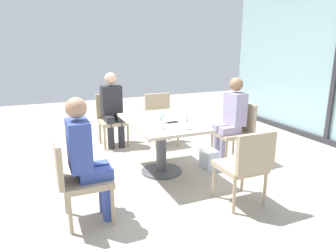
{
  "coord_description": "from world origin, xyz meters",
  "views": [
    {
      "loc": [
        3.72,
        -1.51,
        1.74
      ],
      "look_at": [
        0.0,
        0.1,
        0.65
      ],
      "focal_mm": 33.21,
      "sensor_mm": 36.0,
      "label": 1
    }
  ],
  "objects": [
    {
      "name": "person_near_window",
      "position": [
        -0.0,
        1.12,
        0.7
      ],
      "size": [
        0.34,
        0.39,
        1.26
      ],
      "color": "#9E93B7",
      "rests_on": "ground_plane"
    },
    {
      "name": "chair_front_right",
      "position": [
        0.81,
        -1.22,
        0.5
      ],
      "size": [
        0.46,
        0.5,
        0.87
      ],
      "color": "tan",
      "rests_on": "ground_plane"
    },
    {
      "name": "ground_plane",
      "position": [
        0.0,
        0.0,
        0.0
      ],
      "size": [
        12.0,
        12.0,
        0.0
      ],
      "primitive_type": "plane",
      "color": "#A89E8E"
    },
    {
      "name": "handbag_0",
      "position": [
        0.13,
        0.68,
        0.14
      ],
      "size": [
        0.31,
        0.17,
        0.28
      ],
      "primitive_type": "cube",
      "rotation": [
        0.0,
        0.0,
        -0.04
      ],
      "color": "silver",
      "rests_on": "ground_plane"
    },
    {
      "name": "wine_glass_2",
      "position": [
        0.1,
        -0.02,
        0.86
      ],
      "size": [
        0.07,
        0.07,
        0.18
      ],
      "color": "silver",
      "rests_on": "dining_table_main"
    },
    {
      "name": "window_wall_backdrop",
      "position": [
        0.0,
        3.2,
        1.21
      ],
      "size": [
        5.37,
        0.1,
        2.7
      ],
      "color": "#92B7BC",
      "rests_on": "ground_plane"
    },
    {
      "name": "chair_side_end",
      "position": [
        -1.51,
        -0.32,
        0.5
      ],
      "size": [
        0.5,
        0.46,
        0.87
      ],
      "color": "tan",
      "rests_on": "ground_plane"
    },
    {
      "name": "person_front_right",
      "position": [
        0.81,
        -1.12,
        0.7
      ],
      "size": [
        0.34,
        0.39,
        1.26
      ],
      "color": "#384C9E",
      "rests_on": "ground_plane"
    },
    {
      "name": "wine_glass_0",
      "position": [
        0.31,
        -0.13,
        0.86
      ],
      "size": [
        0.07,
        0.07,
        0.18
      ],
      "color": "silver",
      "rests_on": "dining_table_main"
    },
    {
      "name": "coffee_cup",
      "position": [
        -0.24,
        0.08,
        0.78
      ],
      "size": [
        0.08,
        0.08,
        0.09
      ],
      "primitive_type": "cylinder",
      "color": "white",
      "rests_on": "dining_table_main"
    },
    {
      "name": "chair_near_window",
      "position": [
        0.0,
        1.22,
        0.5
      ],
      "size": [
        0.46,
        0.51,
        0.87
      ],
      "color": "tan",
      "rests_on": "ground_plane"
    },
    {
      "name": "chair_far_left",
      "position": [
        -1.21,
        0.48,
        0.5
      ],
      "size": [
        0.5,
        0.46,
        0.87
      ],
      "color": "tan",
      "rests_on": "ground_plane"
    },
    {
      "name": "wine_glass_1",
      "position": [
        -0.5,
        -0.1,
        0.86
      ],
      "size": [
        0.07,
        0.07,
        0.18
      ],
      "color": "silver",
      "rests_on": "dining_table_main"
    },
    {
      "name": "cell_phone_on_table",
      "position": [
        0.13,
        0.11,
        0.73
      ],
      "size": [
        0.08,
        0.15,
        0.01
      ],
      "primitive_type": "cube",
      "rotation": [
        0.0,
        0.0,
        0.1
      ],
      "color": "black",
      "rests_on": "dining_table_main"
    },
    {
      "name": "chair_far_right",
      "position": [
        1.21,
        0.48,
        0.5
      ],
      "size": [
        0.5,
        0.46,
        0.87
      ],
      "color": "tan",
      "rests_on": "ground_plane"
    },
    {
      "name": "dining_table_main",
      "position": [
        0.0,
        0.0,
        0.55
      ],
      "size": [
        1.36,
        0.85,
        0.73
      ],
      "color": "#BCB29E",
      "rests_on": "ground_plane"
    },
    {
      "name": "wine_glass_3",
      "position": [
        0.49,
        0.13,
        0.86
      ],
      "size": [
        0.07,
        0.07,
        0.18
      ],
      "color": "silver",
      "rests_on": "dining_table_main"
    },
    {
      "name": "person_side_end",
      "position": [
        -1.4,
        -0.32,
        0.7
      ],
      "size": [
        0.39,
        0.34,
        1.26
      ],
      "color": "#28282D",
      "rests_on": "ground_plane"
    }
  ]
}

